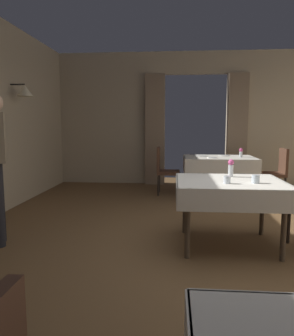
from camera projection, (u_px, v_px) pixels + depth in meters
ground at (217, 253)px, 3.50m from camera, size 10.08×10.08×0.00m
wall_back at (195, 119)px, 7.43m from camera, size 6.40×0.27×3.00m
dining_table_mid at (229, 188)px, 3.64m from camera, size 1.19×1.04×0.75m
dining_table_far at (219, 162)px, 6.33m from camera, size 1.37×1.00×0.75m
chair_far_right at (277, 170)px, 6.17m from camera, size 0.44×0.44×0.93m
chair_far_left at (164, 168)px, 6.43m from camera, size 0.44×0.44×0.93m
flower_vase_mid at (231, 167)px, 3.87m from camera, size 0.07×0.07×0.21m
glass_mid_b at (256, 179)px, 3.45m from camera, size 0.08×0.08×0.09m
glass_mid_c at (227, 180)px, 3.43m from camera, size 0.07×0.07×0.08m
flower_vase_far at (241, 152)px, 6.23m from camera, size 0.07×0.07×0.18m
plate_far_b at (212, 158)px, 6.13m from camera, size 0.19×0.19×0.01m
plate_far_c at (201, 156)px, 6.49m from camera, size 0.24×0.24×0.01m
plate_far_d at (224, 155)px, 6.55m from camera, size 0.22×0.22×0.01m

